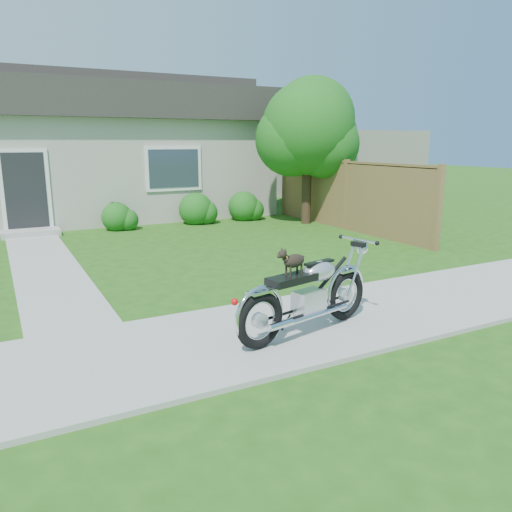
{
  "coord_description": "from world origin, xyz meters",
  "views": [
    {
      "loc": [
        -2.24,
        -5.21,
        2.36
      ],
      "look_at": [
        1.02,
        1.0,
        0.75
      ],
      "focal_mm": 35.0,
      "sensor_mm": 36.0,
      "label": 1
    }
  ],
  "objects_px": {
    "house": "(67,148)",
    "fence": "(346,195)",
    "tree_far": "(317,123)",
    "tree_near": "(313,133)",
    "motorcycle_with_dog": "(309,294)",
    "potted_plant_right": "(118,215)"
  },
  "relations": [
    {
      "from": "tree_far",
      "to": "motorcycle_with_dog",
      "type": "relative_size",
      "value": 2.14
    },
    {
      "from": "tree_near",
      "to": "motorcycle_with_dog",
      "type": "relative_size",
      "value": 1.85
    },
    {
      "from": "house",
      "to": "tree_far",
      "type": "height_order",
      "value": "tree_far"
    },
    {
      "from": "tree_near",
      "to": "potted_plant_right",
      "type": "xyz_separation_m",
      "value": [
        -5.29,
        1.57,
        -2.21
      ]
    },
    {
      "from": "tree_near",
      "to": "potted_plant_right",
      "type": "height_order",
      "value": "tree_near"
    },
    {
      "from": "tree_near",
      "to": "fence",
      "type": "bearing_deg",
      "value": -76.43
    },
    {
      "from": "fence",
      "to": "motorcycle_with_dog",
      "type": "distance_m",
      "value": 8.02
    },
    {
      "from": "tree_far",
      "to": "tree_near",
      "type": "bearing_deg",
      "value": -125.77
    },
    {
      "from": "house",
      "to": "tree_near",
      "type": "bearing_deg",
      "value": -39.86
    },
    {
      "from": "tree_far",
      "to": "motorcycle_with_dog",
      "type": "distance_m",
      "value": 13.36
    },
    {
      "from": "fence",
      "to": "potted_plant_right",
      "type": "bearing_deg",
      "value": 153.39
    },
    {
      "from": "tree_near",
      "to": "potted_plant_right",
      "type": "bearing_deg",
      "value": 163.5
    },
    {
      "from": "potted_plant_right",
      "to": "motorcycle_with_dog",
      "type": "relative_size",
      "value": 0.36
    },
    {
      "from": "house",
      "to": "fence",
      "type": "distance_m",
      "value": 8.96
    },
    {
      "from": "potted_plant_right",
      "to": "fence",
      "type": "bearing_deg",
      "value": -26.61
    },
    {
      "from": "house",
      "to": "potted_plant_right",
      "type": "xyz_separation_m",
      "value": [
        0.71,
        -3.44,
        -1.76
      ]
    },
    {
      "from": "potted_plant_right",
      "to": "tree_near",
      "type": "bearing_deg",
      "value": -16.5
    },
    {
      "from": "house",
      "to": "tree_near",
      "type": "relative_size",
      "value": 3.1
    },
    {
      "from": "house",
      "to": "motorcycle_with_dog",
      "type": "distance_m",
      "value": 12.46
    },
    {
      "from": "house",
      "to": "fence",
      "type": "relative_size",
      "value": 1.9
    },
    {
      "from": "house",
      "to": "motorcycle_with_dog",
      "type": "xyz_separation_m",
      "value": [
        1.07,
        -12.31,
        -1.62
      ]
    },
    {
      "from": "fence",
      "to": "tree_far",
      "type": "bearing_deg",
      "value": 64.82
    }
  ]
}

